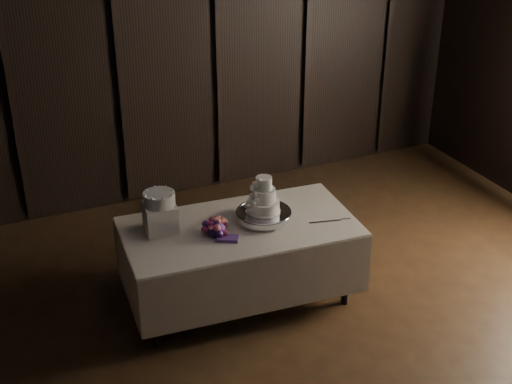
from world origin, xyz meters
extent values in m
cube|color=black|center=(0.00, 0.00, -0.02)|extent=(6.04, 7.04, 0.04)
cube|color=black|center=(0.00, 3.52, 1.50)|extent=(6.04, 0.04, 3.04)
cube|color=beige|center=(-0.69, 1.23, 0.76)|extent=(2.05, 1.17, 0.01)
cube|color=white|center=(-0.69, 1.23, 0.35)|extent=(1.88, 1.04, 0.71)
cylinder|color=silver|center=(-0.47, 1.22, 0.81)|extent=(0.55, 0.55, 0.09)
cylinder|color=white|center=(-0.47, 1.22, 0.90)|extent=(0.27, 0.27, 0.11)
cylinder|color=white|center=(-0.47, 1.22, 1.01)|extent=(0.20, 0.20, 0.11)
cylinder|color=white|center=(-0.47, 1.22, 1.12)|extent=(0.14, 0.14, 0.11)
cube|color=white|center=(-1.33, 1.42, 0.89)|extent=(0.28, 0.28, 0.25)
cylinder|color=white|center=(-1.33, 1.42, 1.06)|extent=(0.34, 0.34, 0.11)
cube|color=silver|center=(0.00, 0.99, 0.77)|extent=(0.37, 0.11, 0.01)
camera|label=1|loc=(-2.71, -3.65, 3.77)|focal=50.00mm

